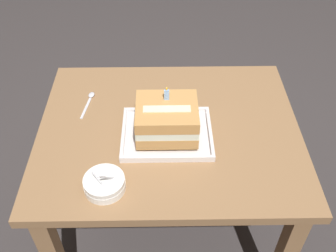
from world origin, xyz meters
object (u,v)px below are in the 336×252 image
(birthday_cake, at_px, (167,119))
(bowl_stack, at_px, (104,184))
(foil_tray, at_px, (167,134))
(serving_spoon_near_tray, at_px, (90,98))

(birthday_cake, relative_size, bowl_stack, 1.61)
(foil_tray, bearing_deg, bowl_stack, -130.45)
(birthday_cake, height_order, serving_spoon_near_tray, birthday_cake)
(foil_tray, xyz_separation_m, birthday_cake, (0.00, -0.00, 0.08))
(foil_tray, distance_m, bowl_stack, 0.31)
(birthday_cake, relative_size, serving_spoon_near_tray, 1.36)
(foil_tray, bearing_deg, birthday_cake, -90.00)
(birthday_cake, xyz_separation_m, bowl_stack, (-0.20, -0.24, -0.06))
(bowl_stack, bearing_deg, birthday_cake, 49.55)
(foil_tray, bearing_deg, serving_spoon_near_tray, 145.51)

